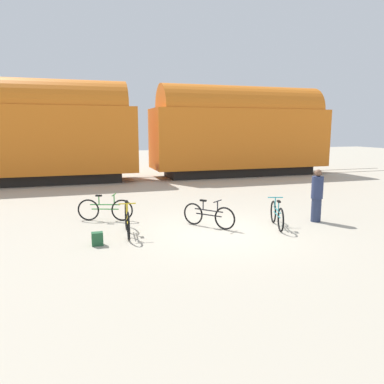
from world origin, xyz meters
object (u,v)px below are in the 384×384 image
at_px(person_in_navy, 317,196).
at_px(bicycle_yellow, 127,220).
at_px(bicycle_teal, 277,215).
at_px(backpack, 97,239).
at_px(freight_train, 144,129).
at_px(bicycle_black, 209,215).
at_px(bicycle_green, 105,209).

bearing_deg(person_in_navy, bicycle_yellow, 17.72).
height_order(bicycle_yellow, bicycle_teal, bicycle_yellow).
distance_m(person_in_navy, backpack, 6.83).
bearing_deg(person_in_navy, bicycle_teal, 28.90).
height_order(freight_train, person_in_navy, freight_train).
bearing_deg(bicycle_black, bicycle_green, 148.95).
xyz_separation_m(bicycle_green, bicycle_black, (2.88, -1.73, -0.01)).
xyz_separation_m(bicycle_yellow, bicycle_black, (2.43, 0.07, -0.04)).
distance_m(bicycle_green, person_in_navy, 6.73).
bearing_deg(bicycle_teal, person_in_navy, 7.95).
height_order(freight_train, bicycle_black, freight_train).
height_order(bicycle_yellow, person_in_navy, person_in_navy).
xyz_separation_m(bicycle_black, backpack, (-3.30, -0.82, -0.19)).
bearing_deg(bicycle_green, backpack, -99.31).
bearing_deg(freight_train, bicycle_yellow, -102.96).
distance_m(bicycle_yellow, backpack, 1.17).
height_order(bicycle_black, backpack, bicycle_black).
height_order(bicycle_yellow, backpack, bicycle_yellow).
distance_m(bicycle_yellow, bicycle_black, 2.44).
relative_size(freight_train, bicycle_yellow, 12.46).
bearing_deg(freight_train, bicycle_teal, -81.26).
bearing_deg(bicycle_yellow, person_in_navy, -3.23).
distance_m(bicycle_black, backpack, 3.40).
relative_size(bicycle_teal, bicycle_black, 1.20).
xyz_separation_m(bicycle_yellow, bicycle_teal, (4.39, -0.55, -0.03)).
relative_size(bicycle_teal, person_in_navy, 1.01).
distance_m(bicycle_teal, person_in_navy, 1.61).
distance_m(freight_train, bicycle_yellow, 11.76).
height_order(bicycle_green, bicycle_teal, same).
xyz_separation_m(freight_train, backpack, (-3.44, -11.96, -2.70)).
relative_size(bicycle_green, bicycle_yellow, 0.92).
bearing_deg(bicycle_teal, backpack, -177.79).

